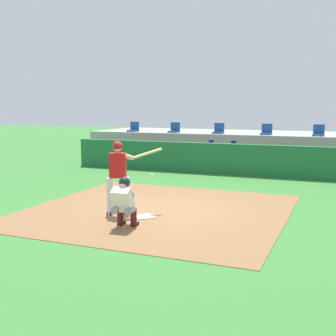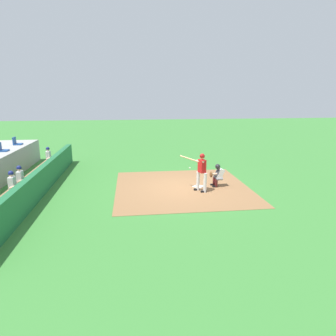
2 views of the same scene
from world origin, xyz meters
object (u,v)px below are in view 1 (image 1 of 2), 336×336
(batter_at_plate, at_px, (119,173))
(stadium_seat_2, at_px, (218,131))
(home_plate, at_px, (144,217))
(stadium_seat_0, at_px, (134,129))
(catcher_crouched, at_px, (125,200))
(stadium_seat_4, at_px, (319,133))
(stadium_seat_1, at_px, (174,130))
(dugout_player_0, at_px, (210,154))
(dugout_player_1, at_px, (232,155))
(stadium_seat_3, at_px, (266,132))

(batter_at_plate, xyz_separation_m, stadium_seat_2, (-0.40, 10.14, 0.50))
(home_plate, bearing_deg, stadium_seat_0, 118.02)
(catcher_crouched, distance_m, stadium_seat_4, 11.62)
(catcher_crouched, distance_m, stadium_seat_2, 11.20)
(stadium_seat_1, bearing_deg, stadium_seat_4, 0.00)
(stadium_seat_1, distance_m, stadium_seat_2, 2.17)
(dugout_player_0, relative_size, dugout_player_1, 1.00)
(batter_at_plate, bearing_deg, stadium_seat_1, 104.23)
(dugout_player_1, bearing_deg, stadium_seat_0, 159.74)
(home_plate, distance_m, dugout_player_1, 8.17)
(stadium_seat_0, bearing_deg, batter_at_plate, -64.95)
(stadium_seat_3, bearing_deg, batter_at_plate, -99.86)
(dugout_player_1, bearing_deg, home_plate, -90.68)
(home_plate, distance_m, dugout_player_0, 8.21)
(home_plate, bearing_deg, batter_at_plate, 176.57)
(home_plate, bearing_deg, stadium_seat_1, 107.71)
(catcher_crouched, distance_m, stadium_seat_0, 12.38)
(catcher_crouched, distance_m, dugout_player_0, 9.11)
(batter_at_plate, xyz_separation_m, dugout_player_0, (-0.17, 8.10, -0.36))
(dugout_player_0, bearing_deg, catcher_crouched, -84.78)
(dugout_player_0, xyz_separation_m, dugout_player_1, (0.94, 0.00, 0.00))
(stadium_seat_1, bearing_deg, dugout_player_0, -40.27)
(dugout_player_0, relative_size, stadium_seat_4, 2.71)
(catcher_crouched, height_order, stadium_seat_0, stadium_seat_0)
(stadium_seat_1, distance_m, stadium_seat_3, 4.33)
(batter_at_plate, bearing_deg, dugout_player_0, 91.20)
(catcher_crouched, height_order, stadium_seat_3, stadium_seat_3)
(stadium_seat_0, distance_m, stadium_seat_2, 4.33)
(batter_at_plate, relative_size, catcher_crouched, 1.04)
(batter_at_plate, distance_m, dugout_player_1, 8.15)
(stadium_seat_2, bearing_deg, dugout_player_1, -59.88)
(stadium_seat_2, distance_m, stadium_seat_3, 2.17)
(dugout_player_1, height_order, stadium_seat_3, stadium_seat_3)
(stadium_seat_3, relative_size, stadium_seat_4, 1.00)
(home_plate, relative_size, catcher_crouched, 0.25)
(home_plate, xyz_separation_m, stadium_seat_1, (-3.25, 10.18, 1.51))
(batter_at_plate, height_order, catcher_crouched, batter_at_plate)
(catcher_crouched, bearing_deg, home_plate, 88.85)
(dugout_player_0, relative_size, stadium_seat_3, 2.71)
(stadium_seat_2, bearing_deg, batter_at_plate, -87.71)
(dugout_player_0, bearing_deg, stadium_seat_4, 26.40)
(home_plate, relative_size, batter_at_plate, 0.24)
(stadium_seat_3, bearing_deg, catcher_crouched, -95.67)
(stadium_seat_1, bearing_deg, batter_at_plate, -75.77)
(batter_at_plate, bearing_deg, stadium_seat_4, 68.82)
(batter_at_plate, bearing_deg, stadium_seat_0, 115.05)
(home_plate, bearing_deg, dugout_player_1, 89.32)
(stadium_seat_0, xyz_separation_m, stadium_seat_1, (2.17, 0.00, 0.00))
(home_plate, xyz_separation_m, stadium_seat_2, (-1.08, 10.18, 1.51))
(stadium_seat_0, height_order, stadium_seat_4, same)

